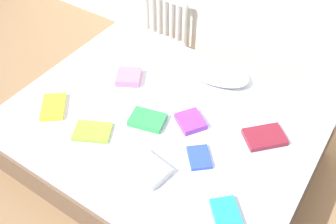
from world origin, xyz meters
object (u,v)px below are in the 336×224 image
Objects in this scene: textbook_green at (147,120)px; textbook_pink at (129,77)px; textbook_lime at (93,132)px; textbook_teal at (226,213)px; textbook_maroon at (265,137)px; pillow at (212,69)px; textbook_blue at (199,157)px; textbook_white at (148,169)px; radiator at (165,19)px; textbook_yellow at (53,107)px; textbook_purple at (191,121)px; bed at (164,139)px.

textbook_pink reaches higher than textbook_green.
textbook_lime is 1.34× the size of textbook_teal.
textbook_green is at bearing 155.90° from textbook_maroon.
textbook_blue is at bearing -66.58° from pillow.
textbook_white is at bearing -32.91° from textbook_lime.
textbook_yellow is at bearing -84.90° from radiator.
textbook_purple is (0.01, 0.46, -0.01)m from textbook_white.
radiator is 1.91m from textbook_white.
textbook_lime is at bearing 164.40° from textbook_maroon.
bed is 0.72m from textbook_maroon.
radiator is 2.20m from textbook_teal.
textbook_yellow is at bearing -171.57° from textbook_green.
textbook_green is 1.26× the size of textbook_purple.
radiator is 1.58m from textbook_yellow.
textbook_white is at bearing -133.35° from textbook_teal.
pillow is 0.61m from textbook_pink.
textbook_green is 1.26× the size of textbook_pink.
pillow is at bearing 41.90° from textbook_lime.
textbook_white is 1.30× the size of textbook_purple.
textbook_green is 0.28m from textbook_purple.
textbook_yellow is (-0.83, 0.07, -0.01)m from textbook_white.
pillow is at bearing 106.50° from textbook_white.
textbook_lime is (-0.24, -0.27, -0.01)m from textbook_green.
pillow is 1.15m from textbook_yellow.
textbook_lime is 1.31× the size of textbook_purple.
textbook_purple reaches higher than bed.
textbook_white is 1.36× the size of textbook_blue.
pillow reaches higher than textbook_white.
radiator is 2.07× the size of textbook_lime.
textbook_purple is (0.98, -1.17, 0.18)m from radiator.
textbook_blue reaches higher than bed.
textbook_purple is at bearing 76.11° from textbook_yellow.
pillow reaches higher than textbook_lime.
textbook_teal is 0.67m from textbook_purple.
textbook_lime is 0.96× the size of textbook_yellow.
textbook_pink is 0.72× the size of textbook_maroon.
textbook_yellow is at bearing -121.89° from textbook_blue.
textbook_green is 1.29× the size of textbook_teal.
textbook_lime is at bearing -145.28° from textbook_green.
pillow is 0.53m from textbook_purple.
textbook_yellow is at bearing -121.37° from textbook_purple.
textbook_maroon is at bearing -32.59° from pillow.
textbook_lime reaches higher than bed.
radiator is at bearing 130.60° from textbook_white.
textbook_pink reaches higher than bed.
radiator is 2.78× the size of textbook_teal.
textbook_yellow is (0.14, -1.56, 0.17)m from radiator.
textbook_white is 0.46m from textbook_purple.
bed is 0.52m from textbook_pink.
textbook_teal is 0.98× the size of textbook_purple.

